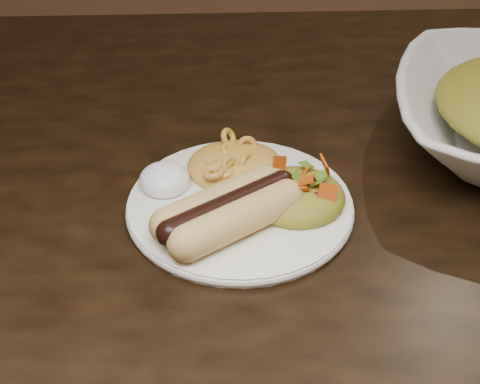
{
  "coord_description": "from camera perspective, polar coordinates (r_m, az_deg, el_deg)",
  "views": [
    {
      "loc": [
        0.03,
        -0.52,
        1.14
      ],
      "look_at": [
        0.05,
        -0.03,
        0.77
      ],
      "focal_mm": 50.0,
      "sensor_mm": 36.0,
      "label": 1
    }
  ],
  "objects": [
    {
      "name": "sour_cream",
      "position": [
        0.63,
        -6.49,
        1.55
      ],
      "size": [
        0.05,
        0.05,
        0.03
      ],
      "primitive_type": "ellipsoid",
      "rotation": [
        0.0,
        0.0,
        -0.13
      ],
      "color": "white",
      "rests_on": "plate"
    },
    {
      "name": "table",
      "position": [
        0.71,
        -3.96,
        -5.89
      ],
      "size": [
        1.6,
        0.9,
        0.75
      ],
      "color": "black",
      "rests_on": "floor"
    },
    {
      "name": "plate",
      "position": [
        0.62,
        -0.0,
        -1.14
      ],
      "size": [
        0.25,
        0.25,
        0.01
      ],
      "primitive_type": "cylinder",
      "rotation": [
        0.0,
        0.0,
        -0.25
      ],
      "color": "white",
      "rests_on": "table"
    },
    {
      "name": "hotdog",
      "position": [
        0.58,
        -0.97,
        -1.52
      ],
      "size": [
        0.11,
        0.12,
        0.03
      ],
      "rotation": [
        0.0,
        0.0,
        0.59
      ],
      "color": "tan",
      "rests_on": "plate"
    },
    {
      "name": "mac_and_cheese",
      "position": [
        0.65,
        -0.41,
        3.27
      ],
      "size": [
        0.12,
        0.11,
        0.04
      ],
      "primitive_type": "ellipsoid",
      "rotation": [
        0.0,
        0.0,
        -0.27
      ],
      "color": "gold",
      "rests_on": "plate"
    },
    {
      "name": "taco_salad",
      "position": [
        0.61,
        4.88,
        0.28
      ],
      "size": [
        0.09,
        0.09,
        0.04
      ],
      "rotation": [
        0.0,
        0.0,
        0.09
      ],
      "color": "orange",
      "rests_on": "plate"
    }
  ]
}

